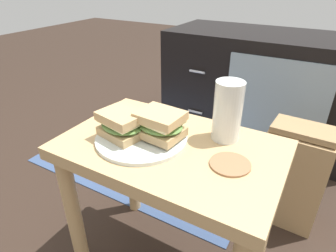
% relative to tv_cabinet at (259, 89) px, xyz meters
% --- Properties ---
extents(side_table, '(0.56, 0.36, 0.46)m').
position_rel_tv_cabinet_xyz_m(side_table, '(-0.01, -0.95, 0.08)').
color(side_table, tan).
rests_on(side_table, ground).
extents(tv_cabinet, '(0.96, 0.46, 0.58)m').
position_rel_tv_cabinet_xyz_m(tv_cabinet, '(0.00, 0.00, 0.00)').
color(tv_cabinet, black).
rests_on(tv_cabinet, ground).
extents(area_rug, '(1.05, 0.82, 0.01)m').
position_rel_tv_cabinet_xyz_m(area_rug, '(-0.39, -0.41, -0.29)').
color(area_rug, '#384C72').
rests_on(area_rug, ground).
extents(plate, '(0.24, 0.24, 0.01)m').
position_rel_tv_cabinet_xyz_m(plate, '(-0.09, -0.97, 0.17)').
color(plate, silver).
rests_on(plate, side_table).
extents(sandwich_front, '(0.14, 0.12, 0.07)m').
position_rel_tv_cabinet_xyz_m(sandwich_front, '(-0.13, -0.99, 0.21)').
color(sandwich_front, tan).
rests_on(sandwich_front, plate).
extents(sandwich_back, '(0.13, 0.11, 0.07)m').
position_rel_tv_cabinet_xyz_m(sandwich_back, '(-0.04, -0.95, 0.22)').
color(sandwich_back, tan).
rests_on(sandwich_back, plate).
extents(beer_glass, '(0.07, 0.07, 0.16)m').
position_rel_tv_cabinet_xyz_m(beer_glass, '(0.10, -0.85, 0.24)').
color(beer_glass, silver).
rests_on(beer_glass, side_table).
extents(coaster, '(0.09, 0.09, 0.01)m').
position_rel_tv_cabinet_xyz_m(coaster, '(0.15, -0.96, 0.17)').
color(coaster, '#996B47').
rests_on(coaster, side_table).
extents(paper_bag, '(0.22, 0.17, 0.40)m').
position_rel_tv_cabinet_xyz_m(paper_bag, '(0.27, -0.54, -0.10)').
color(paper_bag, tan).
rests_on(paper_bag, ground).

